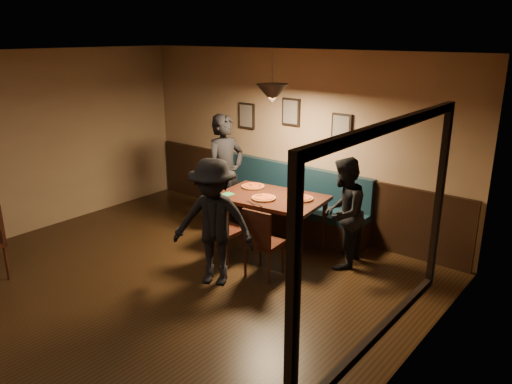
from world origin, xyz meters
TOP-DOWN VIEW (x-y plane):
  - floor at (0.00, 0.00)m, footprint 7.00×7.00m
  - ceiling at (0.00, 0.00)m, footprint 7.00×7.00m
  - wall_back at (0.00, 3.50)m, footprint 6.00×0.00m
  - wall_right at (3.00, 0.00)m, footprint 0.00×7.00m
  - wainscot at (0.00, 3.47)m, footprint 5.88×0.06m
  - booth_bench at (0.00, 3.20)m, footprint 3.00×0.60m
  - window_frame at (2.96, 0.50)m, footprint 0.06×2.56m
  - window_glass at (2.93, 0.50)m, footprint 0.00×2.40m
  - picture_left at (-0.90, 3.47)m, footprint 0.32×0.04m
  - picture_center at (0.00, 3.47)m, footprint 0.32×0.04m
  - picture_right at (0.90, 3.47)m, footprint 0.32×0.04m
  - pendant_lamp at (0.38, 2.48)m, footprint 0.44×0.44m
  - dining_table at (0.38, 2.48)m, footprint 1.60×1.14m
  - chair_near_left at (0.15, 1.76)m, footprint 0.43×0.43m
  - chair_near_right at (0.82, 1.74)m, footprint 0.45×0.45m
  - diner_left at (-0.62, 2.60)m, footprint 0.55×0.74m
  - diner_right at (1.46, 2.62)m, footprint 0.71×0.83m
  - diner_front at (0.46, 1.19)m, footprint 1.20×0.97m
  - pizza_a at (-0.09, 2.64)m, footprint 0.46×0.46m
  - pizza_b at (0.37, 2.30)m, footprint 0.39×0.39m
  - pizza_c at (0.80, 2.62)m, footprint 0.43×0.43m
  - soda_glass at (0.95, 2.21)m, footprint 0.07×0.07m
  - tabasco_bottle at (0.85, 2.43)m, footprint 0.03×0.03m
  - napkin_a at (-0.21, 2.76)m, footprint 0.18×0.18m
  - napkin_b at (-0.16, 2.16)m, footprint 0.17×0.17m
  - cutlery_set at (0.41, 2.05)m, footprint 0.20×0.09m

SIDE VIEW (x-z plane):
  - floor at x=0.00m, z-range 0.00..0.00m
  - dining_table at x=0.38m, z-range 0.00..0.80m
  - chair_near_right at x=0.82m, z-range 0.00..0.94m
  - chair_near_left at x=0.15m, z-range 0.00..0.95m
  - wainscot at x=0.00m, z-range 0.00..1.00m
  - booth_bench at x=0.00m, z-range 0.00..1.00m
  - diner_right at x=1.46m, z-range 0.00..1.50m
  - cutlery_set at x=0.41m, z-range 0.80..0.80m
  - napkin_a at x=-0.21m, z-range 0.80..0.81m
  - napkin_b at x=-0.16m, z-range 0.80..0.81m
  - diner_front at x=0.46m, z-range 0.00..1.61m
  - pizza_c at x=0.80m, z-range 0.80..0.84m
  - pizza_b at x=0.37m, z-range 0.80..0.84m
  - pizza_a at x=-0.09m, z-range 0.80..0.84m
  - tabasco_bottle at x=0.85m, z-range 0.80..0.92m
  - soda_glass at x=0.95m, z-range 0.80..0.95m
  - diner_left at x=-0.62m, z-range 0.00..1.86m
  - wall_back at x=0.00m, z-range -1.60..4.40m
  - wall_right at x=3.00m, z-range -2.10..4.90m
  - window_frame at x=2.96m, z-range 0.57..2.43m
  - window_glass at x=2.93m, z-range 0.30..2.70m
  - picture_left at x=-0.90m, z-range 1.49..1.91m
  - picture_right at x=0.90m, z-range 1.49..1.91m
  - picture_center at x=0.00m, z-range 1.64..2.06m
  - pendant_lamp at x=0.38m, z-range 2.12..2.38m
  - ceiling at x=0.00m, z-range 2.80..2.80m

